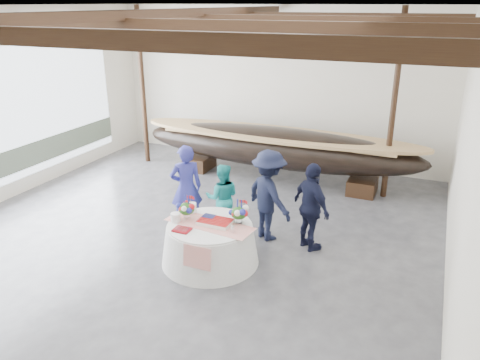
% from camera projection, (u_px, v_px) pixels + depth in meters
% --- Properties ---
extents(floor, '(10.00, 12.00, 0.01)m').
position_uv_depth(floor, '(173.00, 246.00, 9.33)').
color(floor, '#3D3D42').
rests_on(floor, ground).
extents(wall_back, '(10.00, 0.02, 4.50)m').
position_uv_depth(wall_back, '(276.00, 86.00, 13.67)').
color(wall_back, silver).
rests_on(wall_back, ground).
extents(wall_right, '(0.02, 12.00, 4.50)m').
position_uv_depth(wall_right, '(468.00, 175.00, 6.67)').
color(wall_right, silver).
rests_on(wall_right, ground).
extents(ceiling, '(10.00, 12.00, 0.01)m').
position_uv_depth(ceiling, '(160.00, 6.00, 7.72)').
color(ceiling, white).
rests_on(ceiling, wall_back).
extents(pavilion_structure, '(9.80, 11.76, 4.50)m').
position_uv_depth(pavilion_structure, '(184.00, 35.00, 8.55)').
color(pavilion_structure, black).
rests_on(pavilion_structure, ground).
extents(open_bay, '(0.03, 7.00, 3.20)m').
position_uv_depth(open_bay, '(15.00, 122.00, 11.37)').
color(open_bay, silver).
rests_on(open_bay, ground).
extents(longboat_display, '(7.79, 1.56, 1.46)m').
position_uv_depth(longboat_display, '(276.00, 147.00, 12.47)').
color(longboat_display, black).
rests_on(longboat_display, ground).
extents(banquet_table, '(1.81, 1.81, 0.78)m').
position_uv_depth(banquet_table, '(210.00, 243.00, 8.65)').
color(banquet_table, silver).
rests_on(banquet_table, ground).
extents(tabletop_items, '(1.72, 0.95, 0.40)m').
position_uv_depth(tabletop_items, '(209.00, 214.00, 8.57)').
color(tabletop_items, red).
rests_on(tabletop_items, banquet_table).
extents(guest_woman_blue, '(0.80, 0.77, 1.85)m').
position_uv_depth(guest_woman_blue, '(186.00, 187.00, 9.79)').
color(guest_woman_blue, navy).
rests_on(guest_woman_blue, ground).
extents(guest_woman_teal, '(0.87, 0.78, 1.47)m').
position_uv_depth(guest_woman_teal, '(222.00, 198.00, 9.76)').
color(guest_woman_teal, teal).
rests_on(guest_woman_teal, ground).
extents(guest_man_left, '(1.40, 1.24, 1.88)m').
position_uv_depth(guest_man_left, '(269.00, 195.00, 9.35)').
color(guest_man_left, black).
rests_on(guest_man_left, ground).
extents(guest_man_right, '(1.07, 0.99, 1.76)m').
position_uv_depth(guest_man_right, '(311.00, 207.00, 8.95)').
color(guest_man_right, black).
rests_on(guest_man_right, ground).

